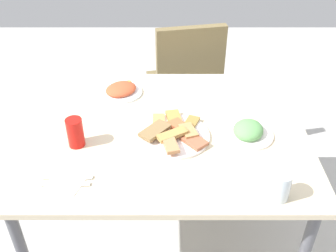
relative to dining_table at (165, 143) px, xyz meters
The scene contains 11 objects.
ground_plane 0.69m from the dining_table, ahead, with size 6.00×6.00×0.00m, color #B4B3AF.
dining_table is the anchor object (origin of this frame).
dining_chair 0.84m from the dining_table, 81.10° to the left, with size 0.49×0.49×0.93m.
pide_platter 0.11m from the dining_table, 54.23° to the right, with size 0.30×0.32×0.05m.
salad_plate_greens 0.37m from the dining_table, ahead, with size 0.21×0.21×0.07m.
salad_plate_rice 0.37m from the dining_table, 125.86° to the left, with size 0.20×0.20×0.05m.
soda_can 0.39m from the dining_table, 162.55° to the right, with size 0.07×0.07×0.12m, color red.
drinking_glass 0.57m from the dining_table, 45.28° to the right, with size 0.07×0.07×0.11m, color silver.
paper_napkin 0.48m from the dining_table, 137.13° to the right, with size 0.12×0.12×0.00m, color white.
fork 0.49m from the dining_table, 135.57° to the right, with size 0.17×0.02×0.01m, color silver.
spoon 0.47m from the dining_table, 138.77° to the right, with size 0.18×0.02×0.01m, color silver.
Camera 1 is at (0.02, -1.36, 1.78)m, focal length 42.56 mm.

